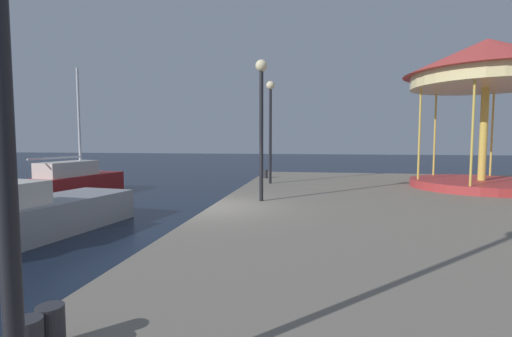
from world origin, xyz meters
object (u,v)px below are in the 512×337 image
Objects in this scene: sailboat_red at (65,183)px; bollard_south at (51,328)px; carousel at (486,77)px; bollard_north at (265,174)px; lamp_post_mid_promenade at (261,105)px; lamp_post_far_end at (270,114)px; motorboat_grey at (30,215)px.

bollard_south is (9.32, -12.83, 0.36)m from sailboat_red.
carousel is at bearing 55.69° from bollard_south.
lamp_post_mid_promenade is at bearing -83.31° from bollard_north.
lamp_post_far_end reaches higher than bollard_south.
bollard_north is (-8.76, 2.43, -4.04)m from carousel.
lamp_post_mid_promenade reaches higher than bollard_north.
carousel is at bearing -15.48° from bollard_north.
carousel reaches higher than lamp_post_far_end.
bollard_south is (-8.64, -12.65, -4.04)m from carousel.
motorboat_grey is at bearing -159.60° from lamp_post_mid_promenade.
lamp_post_mid_promenade is at bearing -24.39° from sailboat_red.
sailboat_red is 7.84m from motorboat_grey.
sailboat_red reaches higher than bollard_north.
sailboat_red is at bearing 155.61° from lamp_post_mid_promenade.
bollard_north is (-0.51, 2.18, -2.76)m from lamp_post_far_end.
lamp_post_mid_promenade is 4.61m from lamp_post_far_end.
motorboat_grey is 7.16m from lamp_post_mid_promenade.
bollard_south is 1.00× the size of bollard_north.
lamp_post_far_end reaches higher than lamp_post_mid_promenade.
carousel reaches higher than motorboat_grey.
motorboat_grey is 16.11m from carousel.
motorboat_grey is 9.48m from lamp_post_far_end.
bollard_south is (5.38, -6.05, 0.39)m from motorboat_grey.
bollard_north is (-0.13, 15.08, 0.00)m from bollard_south.
lamp_post_far_end reaches higher than motorboat_grey.
carousel reaches higher than bollard_north.
motorboat_grey is at bearing 131.65° from bollard_south.
lamp_post_far_end is 10.83× the size of bollard_south.
bollard_north is at bearing 164.52° from carousel.
lamp_post_far_end is at bearing 178.31° from carousel.
sailboat_red reaches higher than motorboat_grey.
bollard_north is at bearing 90.48° from bollard_south.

